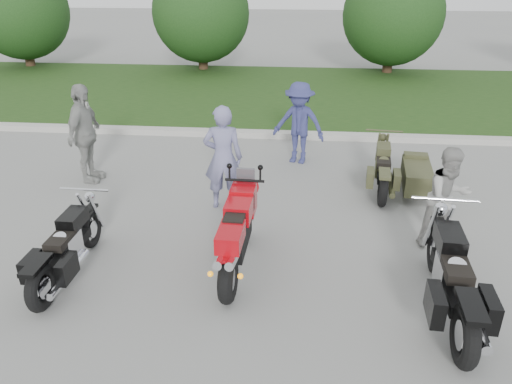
# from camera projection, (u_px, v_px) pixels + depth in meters

# --- Properties ---
(ground) EXTENTS (80.00, 80.00, 0.00)m
(ground) POSITION_uv_depth(u_px,v_px,m) (237.00, 276.00, 7.01)
(ground) COLOR gray
(ground) RESTS_ON ground
(curb) EXTENTS (60.00, 0.30, 0.15)m
(curb) POSITION_uv_depth(u_px,v_px,m) (267.00, 134.00, 12.38)
(curb) COLOR #B0AEA6
(curb) RESTS_ON ground
(grass_strip) EXTENTS (60.00, 8.00, 0.14)m
(grass_strip) POSITION_uv_depth(u_px,v_px,m) (276.00, 94.00, 16.12)
(grass_strip) COLOR #314E1B
(grass_strip) RESTS_ON ground
(tree_far_left) EXTENTS (3.60, 3.60, 4.00)m
(tree_far_left) POSITION_uv_depth(u_px,v_px,m) (21.00, 11.00, 19.06)
(tree_far_left) COLOR #3F2B1C
(tree_far_left) RESTS_ON ground
(tree_mid_left) EXTENTS (3.60, 3.60, 4.00)m
(tree_mid_left) POSITION_uv_depth(u_px,v_px,m) (201.00, 13.00, 18.48)
(tree_mid_left) COLOR #3F2B1C
(tree_mid_left) RESTS_ON ground
(tree_mid_right) EXTENTS (3.60, 3.60, 4.00)m
(tree_mid_right) POSITION_uv_depth(u_px,v_px,m) (393.00, 15.00, 17.91)
(tree_mid_right) COLOR #3F2B1C
(tree_mid_right) RESTS_ON ground
(sportbike_red) EXTENTS (0.40, 2.16, 1.02)m
(sportbike_red) POSITION_uv_depth(u_px,v_px,m) (237.00, 233.00, 6.89)
(sportbike_red) COLOR black
(sportbike_red) RESTS_ON ground
(cruiser_left) EXTENTS (0.36, 2.14, 0.82)m
(cruiser_left) POSITION_uv_depth(u_px,v_px,m) (65.00, 252.00, 6.79)
(cruiser_left) COLOR black
(cruiser_left) RESTS_ON ground
(cruiser_right) EXTENTS (0.45, 2.52, 0.97)m
(cruiser_right) POSITION_uv_depth(u_px,v_px,m) (453.00, 283.00, 6.01)
(cruiser_right) COLOR black
(cruiser_right) RESTS_ON ground
(cruiser_sidecar) EXTENTS (1.13, 2.07, 0.80)m
(cruiser_sidecar) POSITION_uv_depth(u_px,v_px,m) (402.00, 174.00, 9.34)
(cruiser_sidecar) COLOR black
(cruiser_sidecar) RESTS_ON ground
(person_stripe) EXTENTS (0.71, 0.49, 1.86)m
(person_stripe) POSITION_uv_depth(u_px,v_px,m) (223.00, 158.00, 8.58)
(person_stripe) COLOR slate
(person_stripe) RESTS_ON ground
(person_grey) EXTENTS (0.94, 0.86, 1.58)m
(person_grey) POSITION_uv_depth(u_px,v_px,m) (448.00, 198.00, 7.46)
(person_grey) COLOR #9C9B96
(person_grey) RESTS_ON ground
(person_denim) EXTENTS (1.27, 0.96, 1.75)m
(person_denim) POSITION_uv_depth(u_px,v_px,m) (299.00, 123.00, 10.56)
(person_denim) COLOR navy
(person_denim) RESTS_ON ground
(person_back) EXTENTS (0.55, 1.16, 1.94)m
(person_back) POSITION_uv_depth(u_px,v_px,m) (85.00, 134.00, 9.61)
(person_back) COLOR #969792
(person_back) RESTS_ON ground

